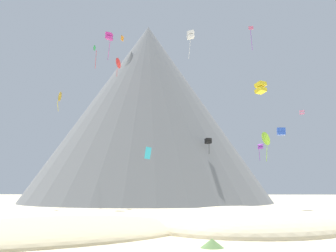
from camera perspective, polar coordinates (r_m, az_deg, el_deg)
The scene contains 22 objects.
ground_plane at distance 26.46m, azimuth 1.70°, elevation -16.53°, with size 400.00×400.00×0.00m, color beige.
dune_foreground_right at distance 41.89m, azimuth -21.00°, elevation -13.19°, with size 20.08×17.03×2.41m, color beige.
dune_midground at distance 35.84m, azimuth 10.68°, elevation -14.42°, with size 17.21×16.78×3.79m, color beige.
dune_back_low at distance 31.48m, azimuth -16.75°, elevation -14.96°, with size 24.53×14.01×2.60m, color #CCBA8E.
bush_far_left at distance 24.11m, azimuth 6.43°, elevation -16.57°, with size 1.41×1.41×0.53m, color #668C4C.
bush_low_patch at distance 40.60m, azimuth -14.44°, elevation -12.92°, with size 2.47×2.47×1.02m, color #668C4C.
bush_ridge_crest at distance 43.14m, azimuth -12.92°, elevation -13.10°, with size 1.23×1.23×0.47m, color #386633.
rock_massif at distance 101.01m, azimuth -3.50°, elevation 1.72°, with size 79.41×79.41×46.55m.
kite_lime_low at distance 64.88m, azimuth 13.95°, elevation -1.84°, with size 1.63×2.44×4.74m.
kite_red_high at distance 84.21m, azimuth -7.35°, elevation 9.03°, with size 2.06×2.54×4.04m.
kite_pink_mid at distance 80.68m, azimuth 18.91°, elevation 1.89°, with size 1.06×1.07×0.94m.
kite_black_low at distance 81.49m, azimuth 5.87°, elevation -2.20°, with size 1.48×1.50×3.29m.
kite_white_high at distance 73.07m, azimuth 3.30°, elevation 13.07°, with size 1.43×1.34×5.36m.
kite_yellow_mid at distance 55.05m, azimuth 13.32°, elevation 5.45°, with size 1.71×1.74×1.61m.
kite_orange_high at distance 66.07m, azimuth -6.67°, elevation 12.56°, with size 0.36×0.90×0.81m.
kite_green_high at distance 91.22m, azimuth -10.54°, elevation 11.03°, with size 1.09×1.30×5.49m.
kite_cyan_low at distance 44.70m, azimuth -2.93°, elevation -3.94°, with size 0.79×0.59×1.42m.
kite_magenta_high at distance 83.10m, azimuth -8.56°, elevation 12.76°, with size 1.50×1.40×5.90m.
kite_blue_low at distance 72.73m, azimuth 16.14°, elevation -0.77°, with size 1.55×1.54×1.29m.
kite_rainbow_high at distance 74.97m, azimuth 12.00°, elevation 13.12°, with size 0.91×0.24×4.66m.
kite_gold_mid at distance 76.52m, azimuth -15.52°, elevation 4.13°, with size 0.70×1.86×3.78m.
kite_violet_low at distance 76.93m, azimuth 13.29°, elevation -2.94°, with size 1.19×1.21×3.31m.
Camera 1 is at (0.37, -26.23, 3.44)m, focal length 41.91 mm.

